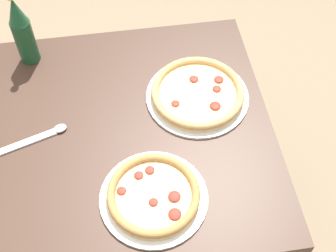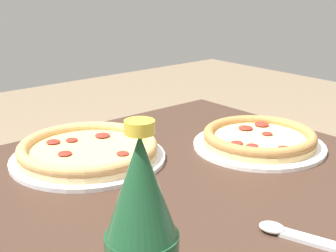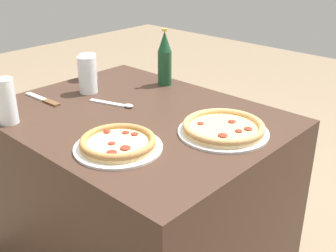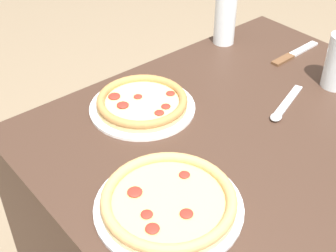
# 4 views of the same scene
# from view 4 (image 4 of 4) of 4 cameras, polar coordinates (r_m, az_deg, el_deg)

# --- Properties ---
(table) EXTENTS (1.03, 0.80, 0.75)m
(table) POSITION_cam_4_polar(r_m,az_deg,el_deg) (1.42, 8.13, -12.06)
(table) COLOR #3D281E
(table) RESTS_ON ground_plane
(pizza_pepperoni) EXTENTS (0.27, 0.27, 0.04)m
(pizza_pepperoni) POSITION_cam_4_polar(r_m,az_deg,el_deg) (1.19, -3.17, 2.82)
(pizza_pepperoni) COLOR white
(pizza_pepperoni) RESTS_ON table
(pizza_salami) EXTENTS (0.30, 0.30, 0.04)m
(pizza_salami) POSITION_cam_4_polar(r_m,az_deg,el_deg) (0.93, 0.08, -9.21)
(pizza_salami) COLOR silver
(pizza_salami) RESTS_ON table
(glass_mango_juice) EXTENTS (0.07, 0.07, 0.16)m
(glass_mango_juice) POSITION_cam_4_polar(r_m,az_deg,el_deg) (1.49, 6.95, 12.64)
(glass_mango_juice) COLOR white
(glass_mango_juice) RESTS_ON table
(knife) EXTENTS (0.21, 0.03, 0.01)m
(knife) POSITION_cam_4_polar(r_m,az_deg,el_deg) (1.48, 15.04, 8.45)
(knife) COLOR brown
(knife) RESTS_ON table
(spoon) EXTENTS (0.19, 0.08, 0.01)m
(spoon) POSITION_cam_4_polar(r_m,az_deg,el_deg) (1.23, 13.92, 2.23)
(spoon) COLOR silver
(spoon) RESTS_ON table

